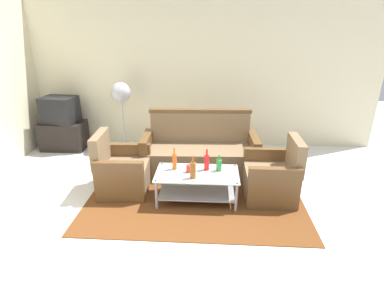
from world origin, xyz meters
The scene contains 15 objects.
ground_plane centered at (0.00, 0.00, 0.00)m, with size 14.00×14.00×0.00m, color white.
wall_back centered at (0.00, 3.06, 1.40)m, with size 6.52×0.12×2.80m.
rug centered at (-0.02, 0.97, 0.01)m, with size 2.92×2.24×0.01m, color brown.
couch centered at (0.01, 1.69, 0.32)m, with size 1.83×0.81×0.96m.
armchair_left centered at (-1.07, 1.00, 0.29)m, with size 0.73×0.79×0.85m.
armchair_right centered at (1.03, 0.94, 0.29)m, with size 0.70×0.76×0.85m.
coffee_table centered at (0.01, 0.78, 0.27)m, with size 1.10×0.60×0.40m.
bottle_brown centered at (-0.04, 0.63, 0.53)m, with size 0.07×0.07×0.30m.
bottle_red centered at (0.13, 0.88, 0.52)m, with size 0.07×0.07×0.30m.
bottle_green centered at (0.30, 0.86, 0.50)m, with size 0.07×0.07×0.22m.
bottle_orange centered at (-0.30, 0.88, 0.53)m, with size 0.06×0.06×0.31m.
cup centered at (-0.10, 0.80, 0.46)m, with size 0.08×0.08×0.10m, color red.
tv_stand centered at (-2.61, 2.55, 0.26)m, with size 0.80×0.50×0.52m, color black.
television centered at (-2.61, 2.55, 0.76)m, with size 0.66×0.52×0.48m.
pedestal_fan centered at (-1.46, 2.60, 1.01)m, with size 0.36×0.36×1.27m.
Camera 1 is at (0.18, -3.00, 2.25)m, focal length 29.69 mm.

